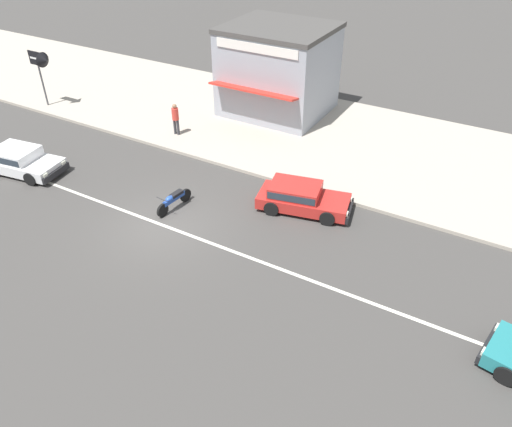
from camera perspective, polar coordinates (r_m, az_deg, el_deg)
ground_plane at (r=19.67m, az=-10.55°, el=-1.34°), size 160.00×160.00×0.00m
lane_centre_stripe at (r=19.67m, az=-10.55°, el=-1.34°), size 50.40×0.14×0.01m
kerb_strip at (r=26.82m, az=2.99°, el=9.81°), size 68.00×10.00×0.15m
hatchback_red_1 at (r=20.02m, az=5.12°, el=1.93°), size 3.97×2.32×1.10m
hatchback_white_2 at (r=24.91m, az=-25.30°, el=5.56°), size 3.76×2.21×1.10m
motorcycle_0 at (r=20.32m, az=-9.38°, el=1.55°), size 0.56×1.91×0.80m
arrow_signboard at (r=30.44m, az=-23.14°, el=15.64°), size 1.42×0.82×3.10m
pedestrian_near_clock at (r=25.81m, az=-9.19°, el=10.85°), size 0.34×0.34×1.63m
shopfront_corner_warung at (r=27.86m, az=2.56°, el=16.10°), size 5.43×5.59×4.61m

